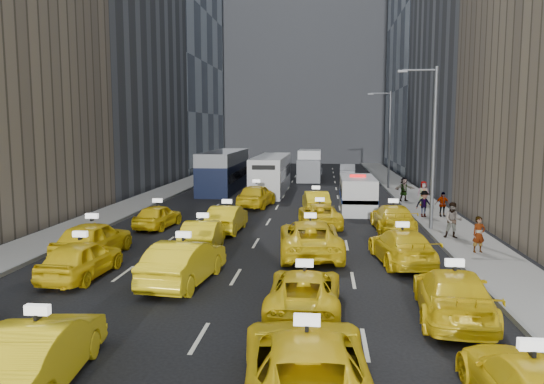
{
  "coord_description": "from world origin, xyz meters",
  "views": [
    {
      "loc": [
        3.36,
        -17.7,
        5.77
      ],
      "look_at": [
        0.35,
        12.74,
        2.0
      ],
      "focal_mm": 35.0,
      "sensor_mm": 36.0,
      "label": 1
    }
  ],
  "objects_px": {
    "taxi_2": "(307,367)",
    "city_bus": "(271,174)",
    "box_truck": "(309,165)",
    "pedestrian_0": "(479,234)",
    "nypd_van": "(357,195)",
    "double_decker": "(225,171)",
    "taxi_1": "(40,352)"
  },
  "relations": [
    {
      "from": "taxi_2",
      "to": "box_truck",
      "type": "bearing_deg",
      "value": -93.17
    },
    {
      "from": "taxi_1",
      "to": "box_truck",
      "type": "relative_size",
      "value": 0.64
    },
    {
      "from": "city_bus",
      "to": "nypd_van",
      "type": "bearing_deg",
      "value": -63.19
    },
    {
      "from": "taxi_2",
      "to": "double_decker",
      "type": "xyz_separation_m",
      "value": [
        -8.73,
        36.98,
        0.95
      ]
    },
    {
      "from": "double_decker",
      "to": "taxi_2",
      "type": "bearing_deg",
      "value": -77.96
    },
    {
      "from": "box_truck",
      "to": "pedestrian_0",
      "type": "relative_size",
      "value": 4.43
    },
    {
      "from": "taxi_2",
      "to": "box_truck",
      "type": "xyz_separation_m",
      "value": [
        -1.3,
        47.16,
        0.79
      ]
    },
    {
      "from": "taxi_2",
      "to": "pedestrian_0",
      "type": "height_order",
      "value": "pedestrian_0"
    },
    {
      "from": "double_decker",
      "to": "pedestrian_0",
      "type": "xyz_separation_m",
      "value": [
        16.0,
        -23.3,
        -0.79
      ]
    },
    {
      "from": "city_bus",
      "to": "pedestrian_0",
      "type": "bearing_deg",
      "value": -69.6
    },
    {
      "from": "taxi_1",
      "to": "taxi_2",
      "type": "distance_m",
      "value": 5.99
    },
    {
      "from": "taxi_1",
      "to": "pedestrian_0",
      "type": "relative_size",
      "value": 2.82
    },
    {
      "from": "taxi_1",
      "to": "nypd_van",
      "type": "relative_size",
      "value": 0.77
    },
    {
      "from": "double_decker",
      "to": "pedestrian_0",
      "type": "height_order",
      "value": "double_decker"
    },
    {
      "from": "pedestrian_0",
      "to": "city_bus",
      "type": "bearing_deg",
      "value": 101.97
    },
    {
      "from": "taxi_2",
      "to": "pedestrian_0",
      "type": "distance_m",
      "value": 15.49
    },
    {
      "from": "double_decker",
      "to": "pedestrian_0",
      "type": "relative_size",
      "value": 7.47
    },
    {
      "from": "nypd_van",
      "to": "double_decker",
      "type": "bearing_deg",
      "value": 134.45
    },
    {
      "from": "double_decker",
      "to": "city_bus",
      "type": "height_order",
      "value": "double_decker"
    },
    {
      "from": "taxi_1",
      "to": "city_bus",
      "type": "xyz_separation_m",
      "value": [
        1.62,
        36.05,
        0.83
      ]
    },
    {
      "from": "city_bus",
      "to": "box_truck",
      "type": "distance_m",
      "value": 11.25
    },
    {
      "from": "taxi_2",
      "to": "city_bus",
      "type": "bearing_deg",
      "value": -87.89
    },
    {
      "from": "nypd_van",
      "to": "city_bus",
      "type": "distance_m",
      "value": 12.6
    },
    {
      "from": "double_decker",
      "to": "box_truck",
      "type": "bearing_deg",
      "value": 52.61
    },
    {
      "from": "taxi_2",
      "to": "city_bus",
      "type": "distance_m",
      "value": 36.6
    },
    {
      "from": "taxi_2",
      "to": "nypd_van",
      "type": "bearing_deg",
      "value": -100.49
    },
    {
      "from": "taxi_2",
      "to": "pedestrian_0",
      "type": "relative_size",
      "value": 3.55
    },
    {
      "from": "nypd_van",
      "to": "pedestrian_0",
      "type": "height_order",
      "value": "nypd_van"
    },
    {
      "from": "taxi_2",
      "to": "nypd_van",
      "type": "height_order",
      "value": "nypd_van"
    },
    {
      "from": "pedestrian_0",
      "to": "nypd_van",
      "type": "bearing_deg",
      "value": 95.77
    },
    {
      "from": "nypd_van",
      "to": "city_bus",
      "type": "xyz_separation_m",
      "value": [
        -6.97,
        10.49,
        0.44
      ]
    },
    {
      "from": "taxi_1",
      "to": "nypd_van",
      "type": "xyz_separation_m",
      "value": [
        8.59,
        25.55,
        0.39
      ]
    }
  ]
}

